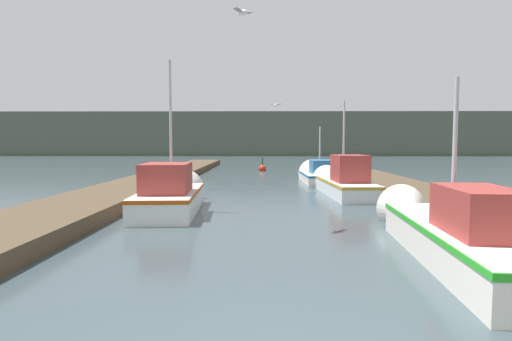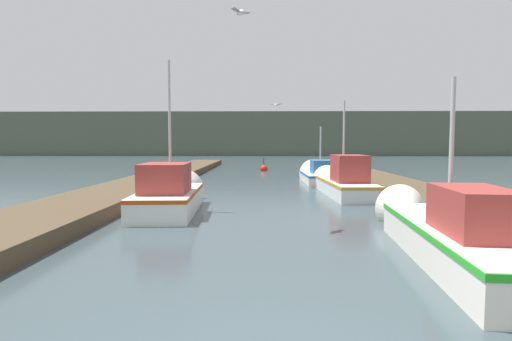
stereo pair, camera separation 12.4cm
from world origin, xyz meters
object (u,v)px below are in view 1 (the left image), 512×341
fishing_boat_0 (445,229)px  seagull_1 (276,105)px  mooring_piling_1 (338,169)px  fishing_boat_2 (342,182)px  seagull_lead (243,12)px  fishing_boat_1 (173,193)px  fishing_boat_3 (318,175)px  channel_buoy (262,169)px  mooring_piling_0 (365,181)px

fishing_boat_0 → seagull_1: size_ratio=11.86×
mooring_piling_1 → seagull_1: bearing=-129.5°
fishing_boat_2 → seagull_lead: 8.98m
fishing_boat_1 → mooring_piling_1: fishing_boat_1 is taller
seagull_lead → fishing_boat_3: bearing=25.5°
seagull_lead → fishing_boat_0: bearing=-76.1°
channel_buoy → mooring_piling_0: bearing=-71.5°
fishing_boat_1 → fishing_boat_3: fishing_boat_1 is taller
fishing_boat_0 → fishing_boat_3: bearing=96.4°
fishing_boat_0 → seagull_1: bearing=109.4°
seagull_1 → fishing_boat_2: bearing=165.7°
fishing_boat_0 → mooring_piling_0: (0.84, 9.14, 0.03)m
channel_buoy → fishing_boat_1: bearing=-99.6°
channel_buoy → seagull_lead: (-0.56, -19.71, 5.03)m
mooring_piling_1 → channel_buoy: 7.79m
fishing_boat_2 → fishing_boat_3: fishing_boat_2 is taller
fishing_boat_0 → channel_buoy: (-3.41, 21.85, -0.29)m
mooring_piling_0 → fishing_boat_1: bearing=-148.4°
seagull_1 → mooring_piling_1: bearing=-106.3°
fishing_boat_0 → seagull_lead: (-3.97, 2.13, 4.74)m
channel_buoy → fishing_boat_2: bearing=-76.2°
channel_buoy → fishing_boat_3: bearing=-69.3°
fishing_boat_3 → mooring_piling_0: 4.96m
fishing_boat_2 → mooring_piling_0: size_ratio=6.34×
fishing_boat_3 → mooring_piling_0: bearing=-76.2°
fishing_boat_3 → mooring_piling_0: (1.27, -4.80, 0.12)m
seagull_1 → fishing_boat_1: bearing=83.8°
mooring_piling_0 → seagull_lead: 9.72m
fishing_boat_1 → channel_buoy: 17.34m
fishing_boat_3 → mooring_piling_0: fishing_boat_3 is taller
fishing_boat_2 → fishing_boat_0: bearing=-91.2°
fishing_boat_2 → fishing_boat_1: bearing=-148.9°
fishing_boat_3 → channel_buoy: 8.45m
fishing_boat_3 → channel_buoy: (-2.98, 7.90, -0.20)m
fishing_boat_3 → mooring_piling_1: bearing=46.2°
fishing_boat_3 → fishing_boat_0: bearing=-89.3°
seagull_lead → seagull_1: seagull_lead is taller
fishing_boat_3 → channel_buoy: bearing=109.7°
fishing_boat_2 → mooring_piling_1: 6.66m
fishing_boat_2 → channel_buoy: bearing=101.2°
fishing_boat_0 → fishing_boat_2: fishing_boat_2 is taller
fishing_boat_0 → channel_buoy: size_ratio=6.14×
mooring_piling_0 → channel_buoy: mooring_piling_0 is taller
fishing_boat_2 → mooring_piling_1: fishing_boat_2 is taller
fishing_boat_1 → seagull_lead: bearing=-51.8°
fishing_boat_0 → seagull_lead: 6.54m
fishing_boat_2 → channel_buoy: (-3.21, 13.05, -0.33)m
fishing_boat_2 → seagull_lead: (-3.77, -6.66, 4.70)m
mooring_piling_1 → seagull_lead: bearing=-110.2°
mooring_piling_1 → seagull_1: 6.71m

